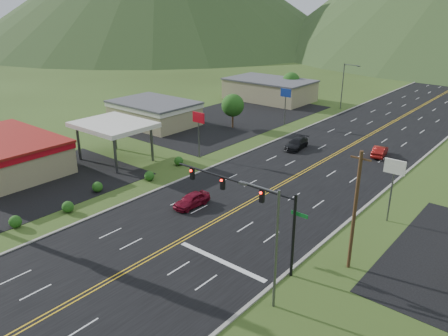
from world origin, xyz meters
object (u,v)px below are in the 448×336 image
Objects in this scene: streetlight_west at (344,83)px; traffic_signal at (251,200)px; gas_canopy at (113,126)px; car_dark_mid at (296,144)px; car_red_near at (192,200)px; car_red_far at (380,151)px; streetlight_east at (272,241)px.

traffic_signal is at bearing -72.03° from streetlight_west.
gas_canopy reaches higher than car_dark_mid.
traffic_signal is 12.21m from car_red_near.
gas_canopy is 2.31× the size of car_red_near.
car_dark_mid is at bearing 12.85° from car_red_far.
streetlight_west is 2.08× the size of car_red_near.
car_red_near is at bearing 62.17° from car_red_far.
car_red_far is at bearing 41.95° from gas_canopy.
gas_canopy is at bearing 160.12° from streetlight_east.
car_red_near is at bearing 152.28° from streetlight_east.
streetlight_east is at bearing -69.14° from streetlight_west.
streetlight_west is 1.75× the size of car_dark_mid.
streetlight_east reaches higher than traffic_signal.
car_red_near is (17.91, -3.98, -4.14)m from gas_canopy.
streetlight_east is 1.75× the size of car_dark_mid.
car_red_far is (10.70, 4.47, -0.01)m from car_dark_mid.
streetlight_east is 0.90× the size of gas_canopy.
gas_canopy is at bearing -136.60° from car_dark_mid.
streetlight_east reaches higher than car_red_near.
streetlight_west reaches higher than car_dark_mid.
traffic_signal is at bearing -18.32° from car_red_near.
gas_canopy is 36.70m from car_red_far.
car_dark_mid reaches higher than car_red_near.
car_red_far is at bearing -54.58° from streetlight_west.
car_red_far is at bearing 74.54° from car_red_near.
car_red_far is at bearing 99.45° from streetlight_east.
streetlight_west is 2.03× the size of car_red_far.
streetlight_west is (-22.86, 60.00, 0.00)m from streetlight_east.
traffic_signal is 1.46× the size of streetlight_west.
streetlight_east reaches higher than car_red_far.
car_red_far is (-6.06, 36.38, -4.45)m from streetlight_east.
car_red_near is 0.84× the size of car_dark_mid.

